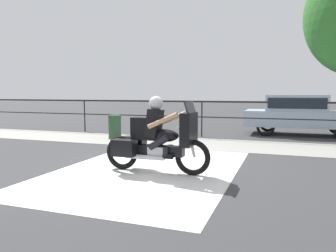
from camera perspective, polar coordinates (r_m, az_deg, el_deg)
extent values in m
plane|color=#38383A|center=(7.54, -3.44, -6.72)|extent=(120.00, 120.00, 0.00)
cube|color=#99968E|center=(10.70, 3.70, -2.96)|extent=(44.00, 2.40, 0.01)
cube|color=silver|center=(7.28, -2.60, -7.13)|extent=(3.62, 6.00, 0.01)
cube|color=black|center=(12.22, 5.94, 4.25)|extent=(36.00, 0.04, 0.06)
cube|color=black|center=(12.25, 5.91, 1.58)|extent=(36.00, 0.03, 0.04)
cylinder|color=black|center=(14.34, -14.32, 1.77)|extent=(0.05, 0.05, 1.34)
cylinder|color=black|center=(12.26, 5.91, 1.26)|extent=(0.05, 0.05, 1.34)
torus|color=black|center=(6.52, 4.30, -5.47)|extent=(0.72, 0.11, 0.72)
torus|color=black|center=(7.09, -8.03, -4.60)|extent=(0.72, 0.11, 0.72)
cube|color=black|center=(6.75, -2.13, -4.21)|extent=(1.19, 0.22, 0.20)
cube|color=silver|center=(6.74, -1.88, -4.65)|extent=(0.34, 0.26, 0.26)
ellipsoid|color=black|center=(6.63, -0.63, -1.66)|extent=(0.61, 0.30, 0.26)
cube|color=black|center=(6.77, -3.37, -2.04)|extent=(0.69, 0.28, 0.08)
cube|color=black|center=(6.46, 3.66, -0.54)|extent=(0.20, 0.64, 0.65)
cube|color=#1E232B|center=(6.42, 3.85, 3.25)|extent=(0.10, 0.54, 0.24)
cylinder|color=silver|center=(6.49, 2.47, -0.06)|extent=(0.04, 0.70, 0.04)
cylinder|color=silver|center=(6.70, -4.13, -5.43)|extent=(0.86, 0.09, 0.09)
cube|color=black|center=(6.77, -7.63, -3.78)|extent=(0.48, 0.28, 0.34)
cube|color=black|center=(7.19, -5.88, -3.19)|extent=(0.48, 0.28, 0.34)
cylinder|color=silver|center=(6.48, 4.07, -3.02)|extent=(0.19, 0.06, 0.56)
cube|color=black|center=(6.68, -2.39, 0.54)|extent=(0.32, 0.36, 0.59)
sphere|color=tan|center=(6.64, -2.09, 3.82)|extent=(0.23, 0.23, 0.23)
sphere|color=#B7B7BC|center=(6.64, -2.09, 3.99)|extent=(0.29, 0.29, 0.29)
cylinder|color=black|center=(6.53, -1.65, -2.84)|extent=(0.44, 0.13, 0.34)
cylinder|color=black|center=(6.51, -0.41, -4.48)|extent=(0.11, 0.11, 0.18)
cube|color=black|center=(6.51, 0.00, -5.29)|extent=(0.20, 0.10, 0.09)
cylinder|color=black|center=(6.81, -0.74, -2.48)|extent=(0.44, 0.13, 0.34)
cylinder|color=black|center=(6.79, 0.46, -4.05)|extent=(0.11, 0.11, 0.18)
cube|color=black|center=(6.79, 0.85, -4.83)|extent=(0.20, 0.10, 0.09)
cylinder|color=tan|center=(6.29, -0.91, 0.94)|extent=(0.63, 0.09, 0.34)
cylinder|color=tan|center=(6.85, 0.84, 1.35)|extent=(0.63, 0.09, 0.34)
cube|color=black|center=(6.81, -4.73, -0.10)|extent=(0.36, 0.28, 0.39)
cube|color=#9EB2C6|center=(13.64, 22.38, 1.20)|extent=(4.26, 1.71, 0.60)
cube|color=#9EB2C6|center=(13.60, 21.40, 3.80)|extent=(2.21, 1.50, 0.62)
cube|color=#19232D|center=(13.68, 25.96, 3.62)|extent=(0.04, 1.33, 0.49)
cube|color=#19232D|center=(13.60, 21.40, 3.80)|extent=(2.04, 1.54, 0.40)
torus|color=black|center=(12.89, 16.63, -0.20)|extent=(0.68, 0.11, 0.68)
torus|color=black|center=(14.45, 16.96, 0.42)|extent=(0.68, 0.11, 0.68)
cylinder|color=#284C2D|center=(11.72, -9.25, -0.33)|extent=(0.44, 0.44, 0.79)
cylinder|color=#284C2D|center=(11.69, -9.28, 1.75)|extent=(0.46, 0.46, 0.06)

